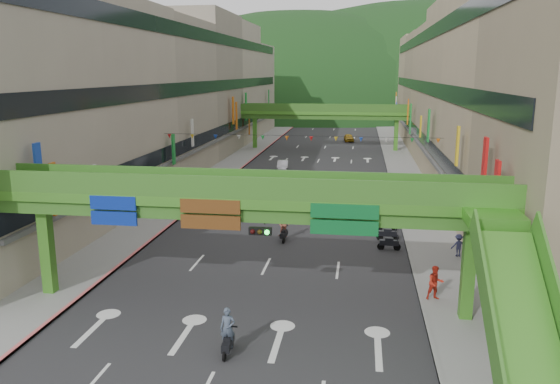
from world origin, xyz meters
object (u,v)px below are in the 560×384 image
at_px(scooter_rider_near, 228,333).
at_px(scooter_rider_mid, 284,227).
at_px(car_silver, 283,165).
at_px(pedestrian_red, 435,286).
at_px(overpass_near, 261,214).
at_px(car_yellow, 349,138).

height_order(scooter_rider_near, scooter_rider_mid, scooter_rider_near).
relative_size(scooter_rider_near, scooter_rider_mid, 1.01).
height_order(scooter_rider_mid, car_silver, scooter_rider_mid).
distance_m(scooter_rider_near, pedestrian_red, 11.85).
bearing_deg(car_silver, pedestrian_red, -75.66).
relative_size(overpass_near, scooter_rider_mid, 13.20).
height_order(scooter_rider_near, car_silver, scooter_rider_near).
bearing_deg(overpass_near, pedestrian_red, 16.45).
bearing_deg(scooter_rider_near, pedestrian_red, 36.21).
relative_size(scooter_rider_near, car_yellow, 0.56).
bearing_deg(scooter_rider_mid, pedestrian_red, -44.83).
relative_size(scooter_rider_mid, pedestrian_red, 1.15).
xyz_separation_m(car_yellow, pedestrian_red, (6.19, -67.97, 0.27)).
bearing_deg(scooter_rider_mid, car_yellow, 86.85).
distance_m(overpass_near, scooter_rider_near, 6.10).
bearing_deg(scooter_rider_near, car_silver, 95.13).
height_order(car_yellow, pedestrian_red, pedestrian_red).
bearing_deg(car_yellow, scooter_rider_near, -99.51).
distance_m(scooter_rider_mid, car_yellow, 58.70).
distance_m(scooter_rider_mid, pedestrian_red, 13.28).
bearing_deg(car_silver, scooter_rider_near, -90.20).
bearing_deg(scooter_rider_near, scooter_rider_mid, 89.50).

